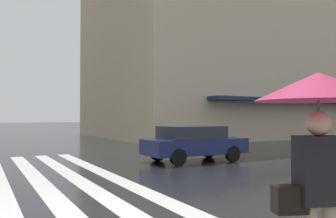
{
  "coord_description": "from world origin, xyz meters",
  "views": [
    {
      "loc": [
        -6.2,
        1.74,
        1.78
      ],
      "look_at": [
        6.1,
        -4.95,
        2.1
      ],
      "focal_mm": 37.07,
      "sensor_mm": 36.0,
      "label": 1
    }
  ],
  "objects": [
    {
      "name": "haussmann_block_corner",
      "position": [
        21.17,
        -20.46,
        11.02
      ],
      "size": [
        18.54,
        26.08,
        22.52
      ],
      "color": "beige",
      "rests_on": "ground_plane"
    },
    {
      "name": "ground_plane",
      "position": [
        0.0,
        0.0,
        0.0
      ],
      "size": [
        220.0,
        220.0,
        0.0
      ],
      "primitive_type": "plane",
      "color": "black"
    },
    {
      "name": "car_navy",
      "position": [
        5.5,
        -5.8,
        0.76
      ],
      "size": [
        1.85,
        4.1,
        1.41
      ],
      "color": "navy",
      "rests_on": "ground_plane"
    },
    {
      "name": "zebra_crossing",
      "position": [
        4.0,
        0.29,
        0.0
      ],
      "size": [
        13.0,
        4.5,
        0.01
      ],
      "color": "silver",
      "rests_on": "ground_plane"
    },
    {
      "name": "pedestrian_with_floral_umbrella",
      "position": [
        -4.14,
        -0.89,
        1.82
      ],
      "size": [
        1.13,
        1.13,
        2.02
      ],
      "color": "black",
      "rests_on": "sidewalk_pavement"
    }
  ]
}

